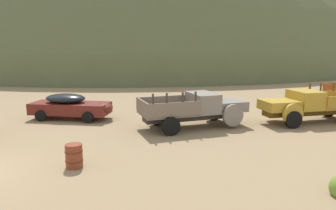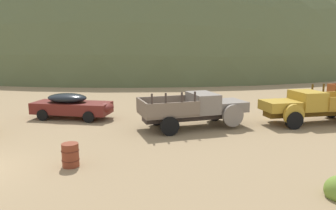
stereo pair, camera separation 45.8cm
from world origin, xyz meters
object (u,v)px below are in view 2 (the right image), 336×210
(truck_mustard, at_px, (309,106))
(oil_drum_spare, at_px, (70,155))
(car_oxblood, at_px, (74,106))
(truck_primer_gray, at_px, (200,109))

(truck_mustard, xyz_separation_m, oil_drum_spare, (-12.60, -5.04, -0.57))
(car_oxblood, xyz_separation_m, truck_mustard, (13.61, -3.21, 0.20))
(car_oxblood, distance_m, truck_mustard, 13.98)
(car_oxblood, relative_size, oil_drum_spare, 5.93)
(oil_drum_spare, bearing_deg, truck_mustard, 21.82)
(car_oxblood, xyz_separation_m, truck_primer_gray, (7.19, -3.09, 0.20))
(truck_mustard, bearing_deg, oil_drum_spare, 17.82)
(car_oxblood, xyz_separation_m, oil_drum_spare, (1.01, -8.26, -0.37))
(car_oxblood, distance_m, truck_primer_gray, 7.83)
(truck_primer_gray, distance_m, oil_drum_spare, 8.08)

